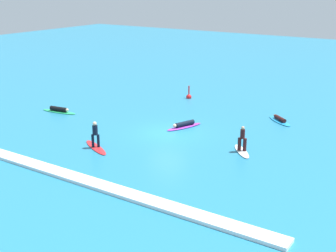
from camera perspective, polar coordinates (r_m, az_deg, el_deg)
The scene contains 8 objects.
ground_plane at distance 31.64m, azimuth -0.00°, elevation -0.86°, with size 120.00×120.00×0.00m, color teal.
surfer_on_green_board at distance 37.59m, azimuth -13.41°, elevation 1.92°, with size 3.25×1.07×0.45m.
surfer_on_white_board at distance 28.40m, azimuth 9.20°, elevation -2.43°, with size 2.02×2.22×1.66m.
surfer_on_purple_board at distance 32.78m, azimuth 2.01°, elevation 0.09°, with size 1.64×3.05×0.44m.
surfer_on_blue_board at distance 35.14m, azimuth 13.73°, elevation 0.74°, with size 2.59×2.33×0.39m.
surfer_on_red_board at distance 29.02m, azimuth -9.01°, elevation -1.80°, with size 2.98×1.92×1.73m.
marker_buoy at distance 40.99m, azimuth 2.61°, elevation 3.71°, with size 0.47×0.47×1.26m.
wave_crest at distance 25.01m, azimuth -11.77°, elevation -6.22°, with size 23.81×0.90×0.18m, color white.
Camera 1 is at (16.60, -24.98, 10.07)m, focal length 48.94 mm.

